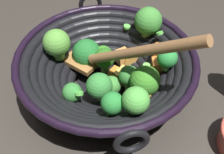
{
  "coord_description": "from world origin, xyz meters",
  "views": [
    {
      "loc": [
        -0.05,
        -0.38,
        0.43
      ],
      "look_at": [
        0.01,
        0.0,
        0.03
      ],
      "focal_mm": 44.46,
      "sensor_mm": 36.0,
      "label": 1
    }
  ],
  "objects": [
    {
      "name": "wok",
      "position": [
        0.0,
        0.0,
        0.06
      ],
      "size": [
        0.34,
        0.38,
        0.21
      ],
      "color": "black",
      "rests_on": "ground"
    },
    {
      "name": "ground_plane",
      "position": [
        0.0,
        0.0,
        0.0
      ],
      "size": [
        4.0,
        4.0,
        0.0
      ],
      "primitive_type": "plane",
      "color": "#332D28"
    }
  ]
}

